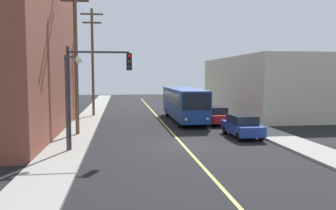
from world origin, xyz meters
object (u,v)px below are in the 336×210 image
parked_car_red (215,115)px  parked_car_blue (242,126)px  fire_hydrant (255,124)px  parked_car_white (197,108)px  traffic_signal_left_corner (96,79)px  utility_pole_near (76,51)px  utility_pole_mid (93,58)px  street_lamp_left (70,89)px  city_bus (184,103)px

parked_car_red → parked_car_blue: bearing=-89.3°
fire_hydrant → parked_car_blue: bearing=-128.6°
parked_car_red → parked_car_white: 7.38m
traffic_signal_left_corner → utility_pole_near: bearing=107.4°
utility_pole_near → utility_pole_mid: 12.14m
parked_car_white → street_lamp_left: street_lamp_left is taller
utility_pole_near → fire_hydrant: utility_pole_near is taller
parked_car_red → utility_pole_mid: bearing=147.0°
city_bus → utility_pole_near: bearing=-142.0°
parked_car_red → utility_pole_mid: 14.92m
city_bus → fire_hydrant: city_bus is taller
city_bus → fire_hydrant: bearing=-56.3°
utility_pole_mid → fire_hydrant: size_ratio=13.65×
utility_pole_near → street_lamp_left: size_ratio=2.05×
city_bus → fire_hydrant: (4.65, -6.98, -1.23)m
traffic_signal_left_corner → utility_pole_mid: bearing=94.8°
utility_pole_mid → traffic_signal_left_corner: utility_pole_mid is taller
parked_car_blue → parked_car_red: (-0.08, 6.84, 0.00)m
city_bus → parked_car_red: city_bus is taller
parked_car_blue → utility_pole_mid: 19.35m
city_bus → street_lamp_left: bearing=-124.6°
parked_car_blue → utility_pole_near: (-11.95, 2.25, 5.45)m
city_bus → parked_car_red: 3.83m
parked_car_blue → fire_hydrant: size_ratio=5.27×
parked_car_red → street_lamp_left: (-11.52, -10.36, 2.90)m
utility_pole_mid → city_bus: bearing=-27.8°
utility_pole_near → traffic_signal_left_corner: 6.24m
parked_car_blue → parked_car_white: same height
fire_hydrant → city_bus: bearing=123.7°
parked_car_white → fire_hydrant: bearing=-79.1°
parked_car_red → street_lamp_left: street_lamp_left is taller
parked_car_blue → parked_car_white: bearing=90.6°
utility_pole_mid → utility_pole_near: bearing=-91.3°
utility_pole_near → street_lamp_left: (0.35, -5.77, -2.55)m
parked_car_blue → fire_hydrant: (2.07, 2.60, -0.26)m
parked_car_blue → parked_car_red: size_ratio=1.00×
utility_pole_near → street_lamp_left: bearing=-86.5°
utility_pole_near → utility_pole_mid: (0.27, 12.13, 0.11)m
city_bus → utility_pole_near: utility_pole_near is taller
street_lamp_left → parked_car_white: bearing=57.2°
utility_pole_near → fire_hydrant: (14.03, 0.35, -5.71)m
fire_hydrant → street_lamp_left: bearing=-155.9°
street_lamp_left → traffic_signal_left_corner: bearing=5.4°
parked_car_blue → traffic_signal_left_corner: 11.28m
utility_pole_near → traffic_signal_left_corner: (1.77, -5.64, -1.99)m
utility_pole_near → fire_hydrant: 15.15m
parked_car_red → utility_pole_near: size_ratio=0.39×
parked_car_red → fire_hydrant: (2.15, -4.24, -0.26)m
city_bus → traffic_signal_left_corner: traffic_signal_left_corner is taller
utility_pole_near → traffic_signal_left_corner: size_ratio=1.87×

